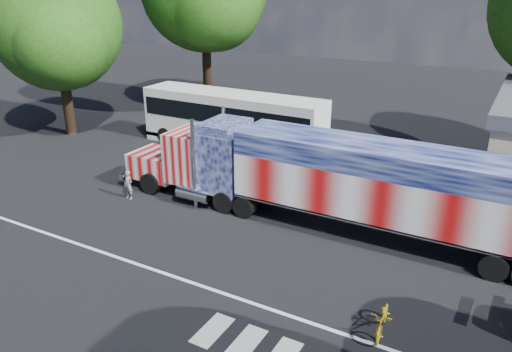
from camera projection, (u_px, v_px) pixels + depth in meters
The scene contains 7 objects.
ground at pixel (221, 242), 20.62m from camera, with size 100.00×100.00×0.00m, color black.
lane_markings at pixel (203, 302), 16.79m from camera, with size 30.00×2.67×0.01m.
semi_truck at pixel (331, 179), 21.20m from camera, with size 20.25×3.20×4.32m.
coach_bus at pixel (233, 120), 31.44m from camera, with size 12.11×2.82×3.52m.
woman at pixel (128, 185), 24.44m from camera, with size 0.53×0.35×1.45m, color slate.
bicycle at pixel (383, 320), 15.21m from camera, with size 0.62×1.77×0.93m, color gold.
tree_w_a at pixel (58, 27), 32.22m from camera, with size 8.78×8.37×11.46m.
Camera 1 is at (10.11, -15.15, 10.16)m, focal length 35.00 mm.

